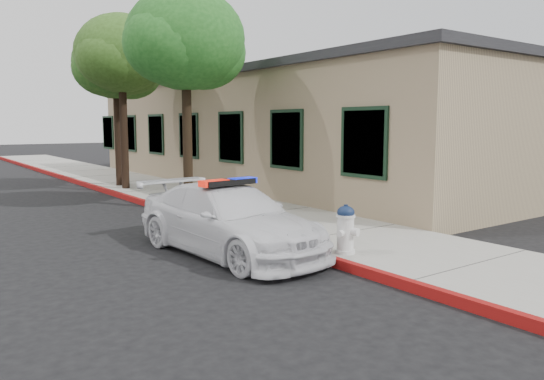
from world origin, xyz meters
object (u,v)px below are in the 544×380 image
(street_tree_far, at_px, (117,67))
(fire_hydrant, at_px, (346,229))
(police_car, at_px, (229,219))
(clapboard_building, at_px, (280,130))
(street_tree_near, at_px, (186,44))
(street_tree_mid, at_px, (121,58))

(street_tree_far, bearing_deg, fire_hydrant, -92.03)
(police_car, xyz_separation_m, street_tree_far, (1.77, 10.57, 3.78))
(police_car, bearing_deg, clapboard_building, 43.66)
(police_car, bearing_deg, street_tree_near, 66.42)
(fire_hydrant, xyz_separation_m, street_tree_near, (0.30, 6.52, 3.93))
(clapboard_building, relative_size, street_tree_mid, 3.52)
(fire_hydrant, distance_m, street_tree_mid, 12.02)
(street_tree_far, bearing_deg, street_tree_mid, -100.01)
(clapboard_building, relative_size, fire_hydrant, 24.46)
(clapboard_building, height_order, police_car, clapboard_building)
(police_car, distance_m, street_tree_mid, 10.55)
(fire_hydrant, height_order, street_tree_far, street_tree_far)
(clapboard_building, xyz_separation_m, street_tree_far, (-5.82, 1.98, 2.29))
(street_tree_near, xyz_separation_m, street_tree_mid, (-0.03, 4.79, 0.12))
(clapboard_building, height_order, street_tree_far, street_tree_far)
(fire_hydrant, distance_m, street_tree_near, 7.62)
(fire_hydrant, height_order, street_tree_near, street_tree_near)
(street_tree_near, bearing_deg, police_car, -108.70)
(fire_hydrant, relative_size, street_tree_near, 0.15)
(street_tree_near, bearing_deg, street_tree_mid, 90.36)
(street_tree_near, relative_size, street_tree_far, 1.03)
(fire_hydrant, bearing_deg, street_tree_mid, 69.40)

